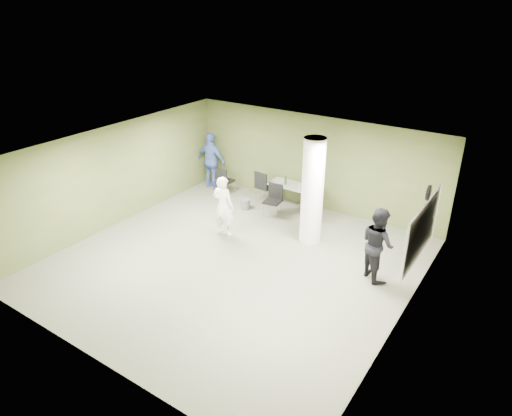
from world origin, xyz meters
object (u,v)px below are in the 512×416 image
Objects in this scene: chair_back_left at (224,179)px; man_blue at (212,161)px; woman_white at (223,206)px; man_black at (378,244)px; folding_table at (293,187)px.

man_blue reaches higher than chair_back_left.
chair_back_left is 2.69m from woman_white.
folding_table is at bearing 5.91° from man_black.
man_black is at bearing 179.58° from woman_white.
woman_white reaches higher than chair_back_left.
folding_table is at bearing -175.37° from man_blue.
chair_back_left is 0.84m from man_blue.
man_blue is (-6.43, 2.11, 0.08)m from man_black.
man_black is 6.76m from man_blue.
man_blue is (-2.99, -0.14, 0.27)m from folding_table.
man_blue is at bearing -176.86° from folding_table.
folding_table is 0.81× the size of man_blue.
man_black is (3.44, -2.25, 0.19)m from folding_table.
folding_table is 2.62m from woman_white.
man_blue reaches higher than folding_table.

